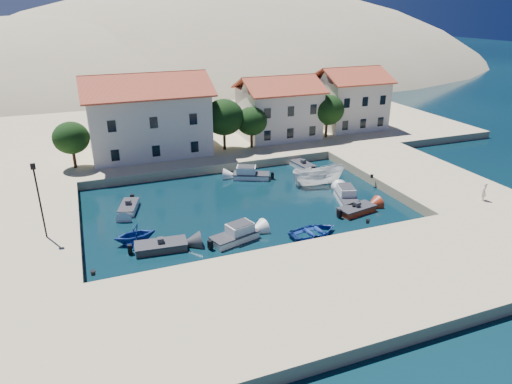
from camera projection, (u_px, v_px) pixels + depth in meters
ground at (286, 255)px, 35.95m from camera, size 400.00×400.00×0.00m
quay_south at (324, 291)px, 30.59m from camera, size 52.00×12.00×1.00m
quay_east at (415, 175)px, 51.20m from camera, size 11.00×20.00×1.00m
quay_west at (29, 235)px, 38.05m from camera, size 8.00×20.00×1.00m
quay_north at (194, 130)px, 69.16m from camera, size 80.00×36.00×1.00m
hills at (190, 133)px, 158.29m from camera, size 254.00×176.00×99.00m
building_left at (147, 113)px, 55.80m from camera, size 14.70×9.45×9.70m
building_mid at (279, 106)px, 62.93m from camera, size 10.50×8.40×8.30m
building_right at (350, 97)px, 67.69m from camera, size 9.45×8.40×8.80m
trees at (235, 119)px, 57.53m from camera, size 37.30×5.30×6.45m
lamppost at (38, 194)px, 35.19m from camera, size 0.35×0.25×6.22m
bollards at (297, 217)px, 39.77m from camera, size 29.36×9.56×0.30m
motorboat_grey_sw at (161, 246)px, 36.65m from camera, size 4.27×2.18×1.25m
cabin_cruiser_south at (235, 236)px, 37.96m from camera, size 4.39×2.83×1.60m
rowboat_south at (313, 235)px, 39.07m from camera, size 4.65×3.54×0.90m
motorboat_red_se at (357, 210)px, 43.15m from camera, size 3.97×2.38×1.25m
cabin_cruiser_east at (347, 197)px, 45.41m from camera, size 2.92×4.64×1.60m
boat_east at (318, 185)px, 49.87m from camera, size 6.16×3.15×2.27m
motorboat_white_ne at (303, 166)px, 54.83m from camera, size 2.12×3.70×1.25m
rowboat_west at (136, 242)px, 37.87m from camera, size 3.66×3.24×1.79m
motorboat_white_west at (129, 207)px, 43.64m from camera, size 2.43×3.69×1.25m
cabin_cruiser_north at (251, 174)px, 51.50m from camera, size 4.42×3.30×1.60m
pedestrian at (484, 192)px, 43.16m from camera, size 0.76×0.66×1.75m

